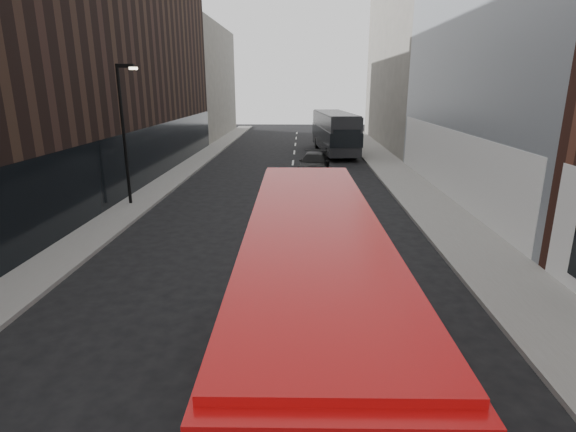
# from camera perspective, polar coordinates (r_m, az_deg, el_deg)

# --- Properties ---
(sidewalk_right) EXTENTS (3.00, 80.00, 0.15)m
(sidewalk_right) POSITION_cam_1_polar(r_m,az_deg,el_deg) (31.08, 14.35, 4.50)
(sidewalk_right) COLOR slate
(sidewalk_right) RESTS_ON ground
(sidewalk_left) EXTENTS (2.00, 80.00, 0.15)m
(sidewalk_left) POSITION_cam_1_polar(r_m,az_deg,el_deg) (31.59, -14.37, 4.68)
(sidewalk_left) COLOR slate
(sidewalk_left) RESTS_ON ground
(building_modern_block) EXTENTS (5.03, 22.00, 20.00)m
(building_modern_block) POSITION_cam_1_polar(r_m,az_deg,el_deg) (28.11, 26.30, 22.40)
(building_modern_block) COLOR #A0A6AA
(building_modern_block) RESTS_ON ground
(building_victorian) EXTENTS (6.50, 24.00, 21.00)m
(building_victorian) POSITION_cam_1_polar(r_m,az_deg,el_deg) (49.99, 14.99, 19.78)
(building_victorian) COLOR #656159
(building_victorian) RESTS_ON ground
(building_left_mid) EXTENTS (5.00, 24.00, 14.00)m
(building_left_mid) POSITION_cam_1_polar(r_m,az_deg,el_deg) (36.85, -18.43, 16.81)
(building_left_mid) COLOR black
(building_left_mid) RESTS_ON ground
(building_left_far) EXTENTS (5.00, 20.00, 13.00)m
(building_left_far) POSITION_cam_1_polar(r_m,az_deg,el_deg) (58.05, -10.80, 16.34)
(building_left_far) COLOR #656159
(building_left_far) RESTS_ON ground
(street_lamp) EXTENTS (1.06, 0.22, 7.00)m
(street_lamp) POSITION_cam_1_polar(r_m,az_deg,el_deg) (24.53, -20.05, 10.73)
(street_lamp) COLOR black
(street_lamp) RESTS_ON sidewalk_left
(red_bus) EXTENTS (2.52, 9.92, 3.99)m
(red_bus) POSITION_cam_1_polar(r_m,az_deg,el_deg) (8.37, 3.07, -11.70)
(red_bus) COLOR #A0090A
(red_bus) RESTS_ON ground
(grey_bus) EXTENTS (3.91, 11.82, 3.75)m
(grey_bus) POSITION_cam_1_polar(r_m,az_deg,el_deg) (42.64, 5.94, 10.62)
(grey_bus) COLOR black
(grey_bus) RESTS_ON ground
(car_a) EXTENTS (1.84, 4.34, 1.46)m
(car_a) POSITION_cam_1_polar(r_m,az_deg,el_deg) (25.31, 1.49, 3.92)
(car_a) COLOR black
(car_a) RESTS_ON ground
(car_b) EXTENTS (1.82, 4.81, 1.57)m
(car_b) POSITION_cam_1_polar(r_m,az_deg,el_deg) (24.38, 3.98, 3.53)
(car_b) COLOR #989AA0
(car_b) RESTS_ON ground
(car_c) EXTENTS (2.62, 5.28, 1.47)m
(car_c) POSITION_cam_1_polar(r_m,az_deg,el_deg) (32.52, 3.34, 6.67)
(car_c) COLOR black
(car_c) RESTS_ON ground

